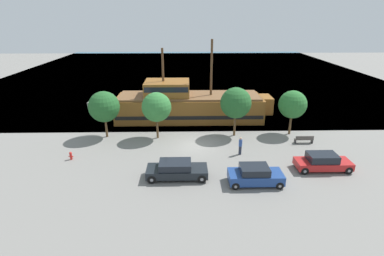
# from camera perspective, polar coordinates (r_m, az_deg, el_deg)

# --- Properties ---
(ground_plane) EXTENTS (160.00, 160.00, 0.00)m
(ground_plane) POSITION_cam_1_polar(r_m,az_deg,el_deg) (30.71, 0.49, -3.41)
(ground_plane) COLOR gray
(water_surface) EXTENTS (80.00, 80.00, 0.00)m
(water_surface) POSITION_cam_1_polar(r_m,az_deg,el_deg) (73.11, -0.58, 10.82)
(water_surface) COLOR #38667F
(water_surface) RESTS_ON ground
(pirate_ship) EXTENTS (19.49, 5.35, 9.92)m
(pirate_ship) POSITION_cam_1_polar(r_m,az_deg,el_deg) (38.06, -0.79, 4.43)
(pirate_ship) COLOR brown
(pirate_ship) RESTS_ON water_surface
(moored_boat_dockside) EXTENTS (5.49, 2.05, 1.63)m
(moored_boat_dockside) POSITION_cam_1_polar(r_m,az_deg,el_deg) (45.79, -15.84, 4.79)
(moored_boat_dockside) COLOR #B7B2A8
(moored_boat_dockside) RESTS_ON water_surface
(parked_car_curb_front) EXTENTS (4.97, 2.02, 1.45)m
(parked_car_curb_front) POSITION_cam_1_polar(r_m,az_deg,el_deg) (24.69, -2.96, -7.92)
(parked_car_curb_front) COLOR black
(parked_car_curb_front) RESTS_ON ground_plane
(parked_car_curb_mid) EXTENTS (4.25, 1.97, 1.53)m
(parked_car_curb_mid) POSITION_cam_1_polar(r_m,az_deg,el_deg) (24.35, 11.94, -8.78)
(parked_car_curb_mid) COLOR navy
(parked_car_curb_mid) RESTS_ON ground_plane
(parked_car_curb_rear) EXTENTS (4.65, 1.87, 1.49)m
(parked_car_curb_rear) POSITION_cam_1_polar(r_m,az_deg,el_deg) (28.20, 23.63, -5.95)
(parked_car_curb_rear) COLOR #B21E1E
(parked_car_curb_rear) RESTS_ON ground_plane
(fire_hydrant) EXTENTS (0.42, 0.25, 0.76)m
(fire_hydrant) POSITION_cam_1_polar(r_m,az_deg,el_deg) (29.92, -22.08, -4.86)
(fire_hydrant) COLOR red
(fire_hydrant) RESTS_ON ground_plane
(bench_promenade_east) EXTENTS (1.90, 0.45, 0.85)m
(bench_promenade_east) POSITION_cam_1_polar(r_m,az_deg,el_deg) (33.25, 20.57, -2.03)
(bench_promenade_east) COLOR #4C4742
(bench_promenade_east) RESTS_ON ground_plane
(pedestrian_walking_near) EXTENTS (0.32, 0.32, 1.76)m
(pedestrian_walking_near) POSITION_cam_1_polar(r_m,az_deg,el_deg) (28.90, 9.19, -3.36)
(pedestrian_walking_near) COLOR #232838
(pedestrian_walking_near) RESTS_ON ground_plane
(tree_row_east) EXTENTS (3.30, 3.30, 5.09)m
(tree_row_east) POSITION_cam_1_polar(r_m,az_deg,el_deg) (33.19, -16.41, 3.90)
(tree_row_east) COLOR brown
(tree_row_east) RESTS_ON ground_plane
(tree_row_mideast) EXTENTS (3.13, 3.13, 5.06)m
(tree_row_mideast) POSITION_cam_1_polar(r_m,az_deg,el_deg) (31.73, -6.78, 3.95)
(tree_row_mideast) COLOR brown
(tree_row_mideast) RESTS_ON ground_plane
(tree_row_midwest) EXTENTS (3.34, 3.34, 5.41)m
(tree_row_midwest) POSITION_cam_1_polar(r_m,az_deg,el_deg) (32.48, 8.34, 4.73)
(tree_row_midwest) COLOR brown
(tree_row_midwest) RESTS_ON ground_plane
(tree_row_west) EXTENTS (3.04, 3.04, 4.96)m
(tree_row_west) POSITION_cam_1_polar(r_m,az_deg,el_deg) (34.46, 18.62, 4.25)
(tree_row_west) COLOR brown
(tree_row_west) RESTS_ON ground_plane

